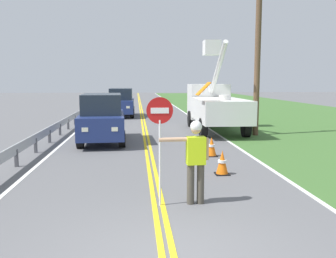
{
  "coord_description": "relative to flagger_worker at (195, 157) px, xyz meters",
  "views": [
    {
      "loc": [
        -0.46,
        -5.25,
        2.67
      ],
      "look_at": [
        0.51,
        6.14,
        1.2
      ],
      "focal_mm": 40.29,
      "sensor_mm": 36.0,
      "label": 1
    }
  ],
  "objects": [
    {
      "name": "edge_line_right",
      "position": [
        2.8,
        17.36,
        -1.04
      ],
      "size": [
        0.12,
        110.0,
        0.01
      ],
      "primitive_type": "cube",
      "color": "silver",
      "rests_on": "ground"
    },
    {
      "name": "oncoming_suv_nearest",
      "position": [
        -2.73,
        8.59,
        0.01
      ],
      "size": [
        2.09,
        4.68,
        2.1
      ],
      "color": "navy",
      "rests_on": "ground"
    },
    {
      "name": "centerline_yellow_left",
      "position": [
        -0.89,
        17.36,
        -1.04
      ],
      "size": [
        0.11,
        110.0,
        0.01
      ],
      "primitive_type": "cube",
      "color": "yellow",
      "rests_on": "ground"
    },
    {
      "name": "traffic_cone_lead",
      "position": [
        1.18,
        2.49,
        -0.71
      ],
      "size": [
        0.4,
        0.4,
        0.7
      ],
      "color": "orange",
      "rests_on": "ground"
    },
    {
      "name": "flagger_worker",
      "position": [
        0.0,
        0.0,
        0.0
      ],
      "size": [
        1.09,
        0.26,
        1.83
      ],
      "color": "#474238",
      "rests_on": "ground"
    },
    {
      "name": "edge_line_left",
      "position": [
        -4.4,
        17.36,
        -1.04
      ],
      "size": [
        0.12,
        110.0,
        0.01
      ],
      "primitive_type": "cube",
      "color": "silver",
      "rests_on": "ground"
    },
    {
      "name": "oncoming_suv_second",
      "position": [
        -2.36,
        20.42,
        0.01
      ],
      "size": [
        1.93,
        4.61,
        2.1
      ],
      "color": "navy",
      "rests_on": "ground"
    },
    {
      "name": "traffic_cone_mid",
      "position": [
        1.4,
        5.1,
        -0.71
      ],
      "size": [
        0.4,
        0.4,
        0.7
      ],
      "color": "orange",
      "rests_on": "ground"
    },
    {
      "name": "grass_verge_right",
      "position": [
        10.8,
        17.36,
        -1.04
      ],
      "size": [
        16.0,
        110.0,
        0.01
      ],
      "primitive_type": "cube",
      "color": "#3D662D",
      "rests_on": "ground"
    },
    {
      "name": "centerline_yellow_right",
      "position": [
        -0.71,
        17.36,
        -1.04
      ],
      "size": [
        0.11,
        110.0,
        0.01
      ],
      "primitive_type": "cube",
      "color": "yellow",
      "rests_on": "ground"
    },
    {
      "name": "stop_sign_paddle",
      "position": [
        -0.77,
        -0.04,
        0.66
      ],
      "size": [
        0.56,
        0.04,
        2.33
      ],
      "color": "silver",
      "rests_on": "ground"
    },
    {
      "name": "guardrail_left_shoulder",
      "position": [
        -5.0,
        12.0,
        -0.53
      ],
      "size": [
        0.1,
        32.0,
        0.71
      ],
      "color": "#9EA0A3",
      "rests_on": "ground"
    },
    {
      "name": "utility_pole_near",
      "position": [
        4.59,
        10.08,
        2.91
      ],
      "size": [
        1.8,
        0.28,
        7.56
      ],
      "color": "brown",
      "rests_on": "ground"
    },
    {
      "name": "utility_bucket_truck",
      "position": [
        2.94,
        12.07,
        0.35
      ],
      "size": [
        2.73,
        6.83,
        4.87
      ],
      "color": "white",
      "rests_on": "ground"
    }
  ]
}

